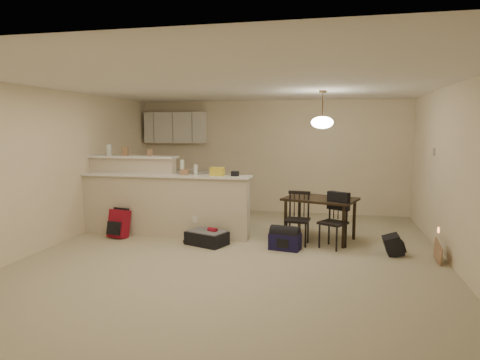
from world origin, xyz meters
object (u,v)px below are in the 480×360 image
(pendant_lamp, at_px, (322,122))
(red_backpack, at_px, (119,224))
(navy_duffel, at_px, (285,241))
(dining_chair_far, at_px, (333,221))
(suitcase, at_px, (207,238))
(dining_table, at_px, (320,203))
(black_daypack, at_px, (393,245))
(dining_chair_near, at_px, (298,219))

(pendant_lamp, bearing_deg, red_backpack, -170.18)
(red_backpack, distance_m, navy_duffel, 2.90)
(dining_chair_far, bearing_deg, suitcase, -143.30)
(dining_table, bearing_deg, navy_duffel, -107.66)
(navy_duffel, xyz_separation_m, black_daypack, (1.61, 0.08, 0.01))
(dining_table, height_order, navy_duffel, dining_table)
(pendant_lamp, xyz_separation_m, dining_chair_near, (-0.35, -0.39, -1.56))
(dining_table, xyz_separation_m, navy_duffel, (-0.51, -0.72, -0.50))
(black_daypack, bearing_deg, dining_chair_far, 77.97)
(pendant_lamp, xyz_separation_m, navy_duffel, (-0.51, -0.72, -1.86))
(pendant_lamp, bearing_deg, suitcase, -158.33)
(red_backpack, relative_size, navy_duffel, 1.02)
(dining_chair_near, height_order, suitcase, dining_chair_near)
(dining_table, relative_size, black_daypack, 4.06)
(dining_chair_near, distance_m, red_backpack, 3.08)
(dining_chair_far, bearing_deg, red_backpack, -148.18)
(navy_duffel, bearing_deg, dining_chair_near, 73.79)
(pendant_lamp, height_order, black_daypack, pendant_lamp)
(dining_chair_near, height_order, black_daypack, dining_chair_near)
(red_backpack, height_order, black_daypack, red_backpack)
(dining_chair_near, bearing_deg, dining_table, 52.40)
(pendant_lamp, distance_m, black_daypack, 2.24)
(dining_chair_far, bearing_deg, black_daypack, 19.23)
(pendant_lamp, relative_size, dining_chair_far, 0.72)
(dining_chair_far, distance_m, black_daypack, 0.95)
(dining_table, relative_size, navy_duffel, 2.80)
(navy_duffel, bearing_deg, black_daypack, 12.72)
(suitcase, height_order, navy_duffel, navy_duffel)
(red_backpack, bearing_deg, dining_table, 21.85)
(dining_chair_near, bearing_deg, black_daypack, -5.78)
(dining_table, distance_m, suitcase, 1.99)
(dining_table, relative_size, red_backpack, 2.75)
(dining_chair_far, xyz_separation_m, navy_duffel, (-0.73, -0.25, -0.30))
(pendant_lamp, height_order, dining_chair_far, pendant_lamp)
(navy_duffel, bearing_deg, dining_table, 64.67)
(suitcase, bearing_deg, dining_table, 42.31)
(dining_chair_near, height_order, red_backpack, dining_chair_near)
(red_backpack, bearing_deg, pendant_lamp, 21.85)
(dining_table, xyz_separation_m, pendant_lamp, (0.00, 0.00, 1.36))
(dining_chair_near, xyz_separation_m, black_daypack, (1.45, -0.25, -0.29))
(pendant_lamp, relative_size, navy_duffel, 1.31)
(suitcase, height_order, red_backpack, red_backpack)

